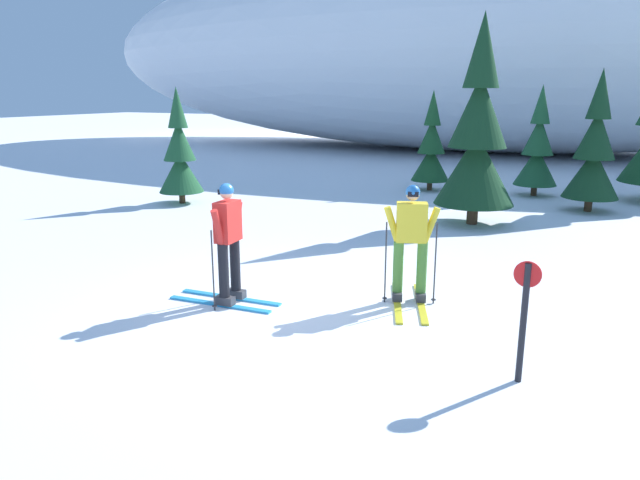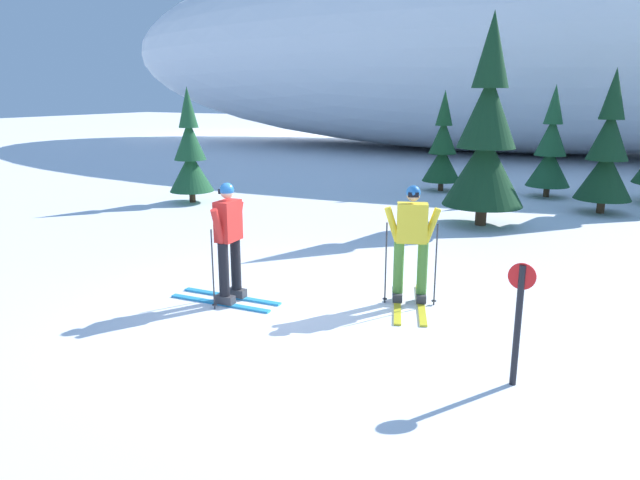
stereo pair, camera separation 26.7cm
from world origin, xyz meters
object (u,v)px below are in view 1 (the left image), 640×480
skier_yellow_jacket (411,241)px  skier_red_jacket (228,242)px  pine_tree_center_left (477,139)px  pine_tree_center (538,150)px  pine_tree_far_left (180,155)px  trail_marker_post (524,314)px  pine_tree_left (431,149)px  pine_tree_center_right (594,153)px

skier_yellow_jacket → skier_red_jacket: size_ratio=0.98×
pine_tree_center_left → pine_tree_center: (0.87, 4.66, -0.63)m
pine_tree_far_left → skier_red_jacket: bearing=-46.6°
skier_yellow_jacket → trail_marker_post: (1.81, -1.86, -0.15)m
skier_yellow_jacket → pine_tree_far_left: bearing=149.0°
skier_red_jacket → pine_tree_center_left: bearing=73.0°
pine_tree_left → pine_tree_center_right: (4.62, -1.47, 0.22)m
trail_marker_post → pine_tree_left: bearing=109.7°
skier_red_jacket → trail_marker_post: skier_red_jacket is taller
pine_tree_left → pine_tree_center_left: pine_tree_center_left is taller
pine_tree_center → trail_marker_post: 12.30m
pine_tree_far_left → pine_tree_center_right: pine_tree_center_right is taller
pine_tree_center → pine_tree_center_right: (1.54, -1.86, 0.15)m
skier_yellow_jacket → pine_tree_center: 10.40m
skier_red_jacket → pine_tree_far_left: 8.32m
pine_tree_center_right → trail_marker_post: 10.40m
pine_tree_center_left → pine_tree_center_right: (2.41, 2.80, -0.48)m
skier_yellow_jacket → trail_marker_post: size_ratio=1.30×
skier_yellow_jacket → pine_tree_left: size_ratio=0.57×
pine_tree_left → trail_marker_post: 12.59m
skier_red_jacket → pine_tree_far_left: size_ratio=0.56×
pine_tree_left → pine_tree_center_left: bearing=-62.8°
skier_red_jacket → pine_tree_center: bearing=75.5°
pine_tree_far_left → pine_tree_center_left: (7.83, 0.86, 0.66)m
skier_red_jacket → pine_tree_left: 11.19m
pine_tree_center → trail_marker_post: pine_tree_center is taller
pine_tree_center_right → trail_marker_post: size_ratio=2.67×
trail_marker_post → pine_tree_center_right: bearing=88.0°
pine_tree_center_left → pine_tree_left: bearing=117.2°
pine_tree_center_left → pine_tree_center_right: pine_tree_center_left is taller
skier_yellow_jacket → pine_tree_left: 10.29m
pine_tree_center_right → pine_tree_left: bearing=162.3°
pine_tree_center_left → trail_marker_post: pine_tree_center_left is taller
skier_red_jacket → pine_tree_center_right: pine_tree_center_right is taller
pine_tree_center → pine_tree_center_right: 2.42m
pine_tree_left → pine_tree_center_right: pine_tree_center_right is taller
skier_yellow_jacket → pine_tree_left: (-2.45, 9.99, 0.37)m
pine_tree_far_left → pine_tree_center: (8.70, 5.53, 0.03)m
skier_yellow_jacket → pine_tree_center_right: pine_tree_center_right is taller
pine_tree_center → trail_marker_post: (1.17, -12.23, -0.58)m
skier_yellow_jacket → pine_tree_center: size_ratio=0.54×
pine_tree_left → pine_tree_center_left: (2.20, -4.28, 0.69)m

